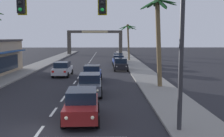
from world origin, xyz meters
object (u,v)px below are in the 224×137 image
palm_right_second (158,25)px  town_gateway_arch (95,39)px  traffic_signal_mast (106,20)px  sedan_fifth_in_queue (92,73)px  sedan_third_in_queue (90,84)px  sedan_oncoming_far (63,69)px  sedan_parked_mid_kerb (121,64)px  sedan_parked_far_kerb (118,58)px  sedan_lead_at_stop_bar (82,104)px  sedan_parked_nearest_kerb (118,60)px  palm_right_farthest (128,34)px

palm_right_second → town_gateway_arch: bearing=99.3°
traffic_signal_mast → sedan_fifth_in_queue: size_ratio=2.49×
sedan_third_in_queue → sedan_fifth_in_queue: bearing=91.7°
sedan_third_in_queue → palm_right_second: palm_right_second is taller
sedan_oncoming_far → sedan_parked_mid_kerb: size_ratio=1.01×
sedan_parked_mid_kerb → sedan_parked_far_kerb: size_ratio=1.00×
sedan_lead_at_stop_bar → sedan_parked_far_kerb: size_ratio=1.01×
sedan_lead_at_stop_bar → sedan_parked_nearest_kerb: 29.20m
sedan_parked_mid_kerb → sedan_parked_far_kerb: 12.17m
sedan_third_in_queue → sedan_parked_far_kerb: same height
traffic_signal_mast → sedan_oncoming_far: size_ratio=2.48×
traffic_signal_mast → sedan_parked_far_kerb: bearing=86.9°
sedan_parked_far_kerb → town_gateway_arch: (-5.28, 22.63, 3.29)m
traffic_signal_mast → sedan_fifth_in_queue: traffic_signal_mast is taller
sedan_lead_at_stop_bar → town_gateway_arch: (-1.89, 57.34, 3.29)m
traffic_signal_mast → sedan_third_in_queue: 9.85m
town_gateway_arch → sedan_fifth_in_queue: bearing=-87.8°
sedan_oncoming_far → palm_right_second: bearing=-37.6°
sedan_parked_mid_kerb → town_gateway_arch: bearing=98.4°
sedan_fifth_in_queue → sedan_parked_mid_kerb: size_ratio=1.00×
sedan_third_in_queue → sedan_parked_mid_kerb: bearing=78.6°
traffic_signal_mast → sedan_fifth_in_queue: 15.94m
sedan_fifth_in_queue → sedan_parked_mid_kerb: same height
sedan_parked_mid_kerb → palm_right_farthest: palm_right_farthest is taller
palm_right_farthest → sedan_parked_far_kerb: bearing=-121.1°
sedan_parked_far_kerb → sedan_parked_mid_kerb: bearing=-90.7°
traffic_signal_mast → sedan_parked_mid_kerb: size_ratio=2.50×
traffic_signal_mast → town_gateway_arch: size_ratio=0.77×
sedan_third_in_queue → sedan_parked_nearest_kerb: (3.18, 22.47, 0.00)m
traffic_signal_mast → sedan_parked_mid_kerb: traffic_signal_mast is taller
palm_right_farthest → palm_right_second: bearing=-89.1°
sedan_oncoming_far → sedan_fifth_in_queue: bearing=-47.0°
sedan_oncoming_far → palm_right_second: palm_right_second is taller
traffic_signal_mast → town_gateway_arch: traffic_signal_mast is taller
sedan_lead_at_stop_bar → sedan_fifth_in_queue: same height
sedan_parked_nearest_kerb → town_gateway_arch: town_gateway_arch is taller
sedan_third_in_queue → sedan_fifth_in_queue: same height
traffic_signal_mast → sedan_parked_mid_kerb: 25.13m
palm_right_farthest → town_gateway_arch: bearing=110.9°
traffic_signal_mast → sedan_parked_nearest_kerb: 31.51m
sedan_lead_at_stop_bar → sedan_oncoming_far: 17.48m
sedan_lead_at_stop_bar → sedan_oncoming_far: size_ratio=1.00×
sedan_lead_at_stop_bar → town_gateway_arch: town_gateway_arch is taller
sedan_parked_far_kerb → town_gateway_arch: size_ratio=0.31×
sedan_third_in_queue → palm_right_farthest: 32.34m
sedan_parked_mid_kerb → traffic_signal_mast: bearing=-94.3°
sedan_parked_nearest_kerb → sedan_parked_far_kerb: 5.70m
sedan_fifth_in_queue → sedan_parked_nearest_kerb: bearing=78.0°
sedan_third_in_queue → sedan_parked_nearest_kerb: 22.69m
sedan_parked_nearest_kerb → palm_right_second: size_ratio=0.55×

